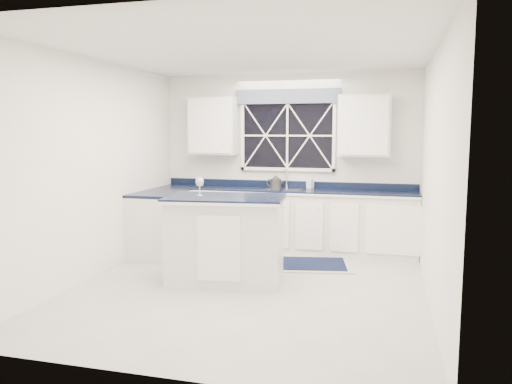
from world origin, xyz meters
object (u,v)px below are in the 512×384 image
(faucet, at_px, (286,178))
(kettle, at_px, (276,182))
(island, at_px, (226,239))
(soap_bottle, at_px, (310,182))
(dishwasher, at_px, (216,220))
(wine_glass, at_px, (200,182))

(faucet, xyz_separation_m, kettle, (-0.15, -0.08, -0.07))
(faucet, distance_m, island, 2.08)
(island, bearing_deg, soap_bottle, 63.42)
(dishwasher, distance_m, kettle, 1.14)
(kettle, distance_m, wine_glass, 1.98)
(island, xyz_separation_m, kettle, (0.19, 1.90, 0.51))
(faucet, height_order, island, faucet)
(faucet, distance_m, wine_glass, 2.09)
(dishwasher, relative_size, wine_glass, 3.56)
(dishwasher, height_order, soap_bottle, soap_bottle)
(dishwasher, relative_size, island, 0.55)
(dishwasher, xyz_separation_m, kettle, (0.95, 0.12, 0.62))
(kettle, distance_m, soap_bottle, 0.54)
(dishwasher, bearing_deg, kettle, 7.17)
(kettle, relative_size, soap_bottle, 1.43)
(island, xyz_separation_m, wine_glass, (-0.33, -0.01, 0.68))
(kettle, xyz_separation_m, soap_bottle, (0.53, 0.08, 0.01))
(faucet, height_order, wine_glass, wine_glass)
(wine_glass, bearing_deg, soap_bottle, 62.24)
(wine_glass, height_order, soap_bottle, wine_glass)
(faucet, relative_size, island, 0.20)
(wine_glass, bearing_deg, dishwasher, 103.58)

